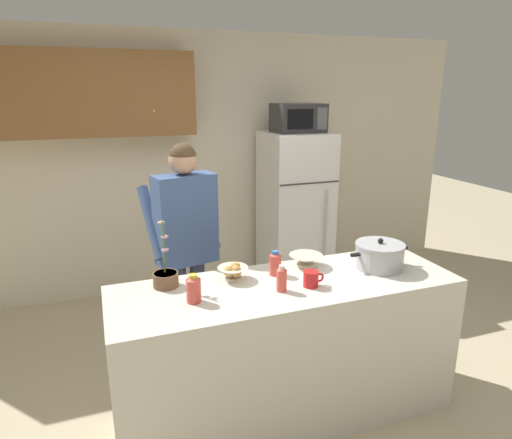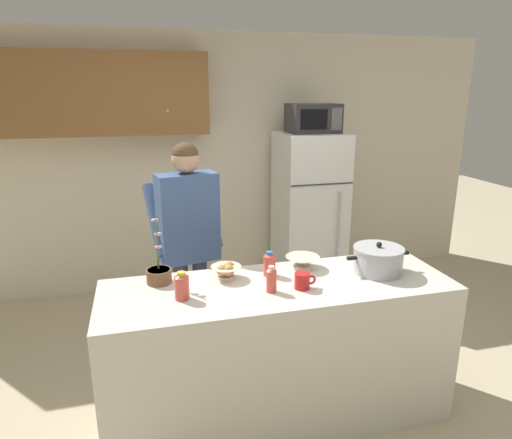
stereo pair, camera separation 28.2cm
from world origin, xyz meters
name	(u,v)px [view 1 (the left image)]	position (x,y,z in m)	size (l,w,h in m)	color
ground_plane	(285,412)	(0.00, 0.00, 0.00)	(14.00, 14.00, 0.00)	#C6B793
back_wall_unit	(172,150)	(-0.27, 2.25, 1.46)	(6.00, 0.48, 2.60)	beige
kitchen_island	(286,350)	(0.00, 0.00, 0.46)	(2.11, 0.68, 0.92)	silver
refrigerator	(295,211)	(0.91, 1.85, 0.82)	(0.64, 0.68, 1.63)	white
microwave	(298,118)	(0.91, 1.83, 1.77)	(0.48, 0.37, 0.28)	#2D2D30
person_near_pot	(186,231)	(-0.45, 0.81, 1.06)	(0.58, 0.50, 1.69)	#33384C
cooking_pot	(379,255)	(0.66, 0.02, 1.00)	(0.43, 0.32, 0.20)	#ADAFB5
coffee_mug	(311,279)	(0.12, -0.09, 0.97)	(0.13, 0.09, 0.10)	red
bread_bowl	(233,272)	(-0.29, 0.16, 0.97)	(0.19, 0.19, 0.10)	beige
empty_bowl	(306,260)	(0.22, 0.21, 0.97)	(0.22, 0.22, 0.08)	beige
bottle_near_edge	(282,278)	(-0.07, -0.08, 1.00)	(0.06, 0.06, 0.16)	#D84C3F
bottle_mid_counter	(275,263)	(-0.02, 0.15, 1.00)	(0.08, 0.08, 0.16)	#D84C3F
bottle_far_corner	(194,288)	(-0.58, -0.05, 1.00)	(0.08, 0.08, 0.16)	#D84C3F
potted_orchid	(166,277)	(-0.69, 0.21, 0.98)	(0.15, 0.15, 0.40)	brown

